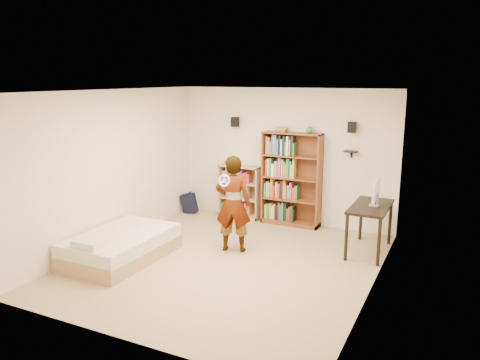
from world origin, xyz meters
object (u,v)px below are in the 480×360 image
(low_bookshelf, at_px, (240,192))
(computer_desk, at_px, (369,229))
(person, at_px, (233,204))
(daybed, at_px, (121,243))
(tall_bookshelf, at_px, (291,179))

(low_bookshelf, bearing_deg, computer_desk, -16.79)
(person, bearing_deg, computer_desk, -172.15)
(low_bookshelf, distance_m, computer_desk, 2.96)
(low_bookshelf, height_order, person, person)
(person, bearing_deg, low_bookshelf, -84.14)
(computer_desk, bearing_deg, person, -155.69)
(low_bookshelf, bearing_deg, daybed, -104.18)
(low_bookshelf, relative_size, computer_desk, 0.93)
(low_bookshelf, xyz_separation_m, daybed, (-0.74, -2.93, -0.28))
(computer_desk, xyz_separation_m, person, (-2.09, -0.94, 0.42))
(tall_bookshelf, distance_m, daybed, 3.53)
(low_bookshelf, xyz_separation_m, person, (0.74, -1.80, 0.27))
(computer_desk, relative_size, daybed, 0.66)
(daybed, bearing_deg, low_bookshelf, 75.82)
(low_bookshelf, height_order, daybed, low_bookshelf)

